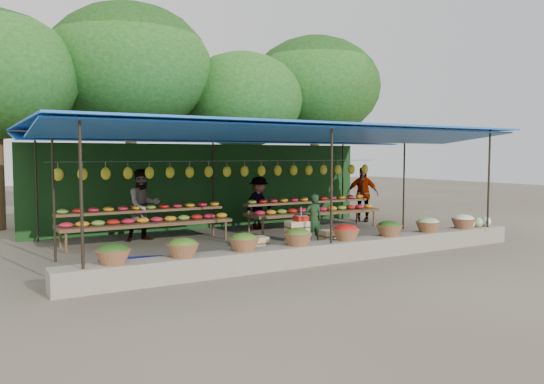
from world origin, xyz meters
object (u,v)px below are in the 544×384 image
blue_crate_front (148,266)px  blue_crate_back (117,268)px  crate_counter (296,242)px  weighing_scale (301,217)px  vendor_seated (313,219)px

blue_crate_front → blue_crate_back: (-0.53, 0.11, 0.01)m
crate_counter → weighing_scale: weighing_scale is taller
weighing_scale → crate_counter: bearing=180.0°
blue_crate_front → vendor_seated: bearing=30.5°
vendor_seated → blue_crate_front: size_ratio=2.40×
crate_counter → weighing_scale: (0.13, 0.00, 0.53)m
blue_crate_back → weighing_scale: bearing=-13.6°
crate_counter → vendor_seated: 1.65m
vendor_seated → crate_counter: bearing=49.9°
crate_counter → blue_crate_back: 3.78m
blue_crate_front → weighing_scale: bearing=17.0°
vendor_seated → weighing_scale: bearing=53.1°
blue_crate_front → blue_crate_back: blue_crate_back is taller
crate_counter → vendor_seated: (1.20, 1.08, 0.31)m
weighing_scale → blue_crate_back: 3.96m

